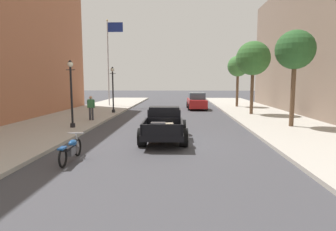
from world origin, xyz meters
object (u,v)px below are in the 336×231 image
at_px(street_lamp_near, 71,89).
at_px(street_tree_third, 238,67).
at_px(pedestrian_sidewalk_left, 91,106).
at_px(street_tree_nearest, 295,51).
at_px(street_lamp_far, 113,86).
at_px(flagpole, 110,53).
at_px(motorcycle_parked, 71,149).
at_px(car_background_red, 197,101).
at_px(hotrod_truck_black, 164,124).
at_px(street_tree_second, 253,59).

bearing_deg(street_lamp_near, street_tree_third, 49.26).
height_order(pedestrian_sidewalk_left, street_tree_nearest, street_tree_nearest).
distance_m(street_lamp_far, flagpole, 8.06).
distance_m(street_lamp_near, street_lamp_far, 7.82).
distance_m(flagpole, street_tree_nearest, 19.87).
height_order(motorcycle_parked, car_background_red, car_background_red).
relative_size(motorcycle_parked, car_background_red, 0.49).
bearing_deg(motorcycle_parked, street_lamp_far, 97.58).
distance_m(street_lamp_near, flagpole, 15.31).
xyz_separation_m(hotrod_truck_black, street_tree_nearest, (7.35, 3.35, 3.79)).
distance_m(hotrod_truck_black, car_background_red, 15.05).
bearing_deg(street_lamp_near, car_background_red, 58.03).
xyz_separation_m(pedestrian_sidewalk_left, street_tree_nearest, (12.68, -2.05, 3.46)).
xyz_separation_m(pedestrian_sidewalk_left, flagpole, (-1.53, 11.79, 4.68)).
bearing_deg(street_tree_third, hotrod_truck_black, -112.13).
xyz_separation_m(motorcycle_parked, street_tree_third, (9.73, 20.47, 3.84)).
distance_m(hotrod_truck_black, street_tree_second, 12.20).
bearing_deg(flagpole, street_lamp_far, -74.78).
bearing_deg(street_tree_second, street_tree_third, 88.64).
height_order(street_lamp_near, street_lamp_far, same).
bearing_deg(flagpole, street_tree_nearest, -44.25).
relative_size(street_lamp_far, street_tree_nearest, 0.69).
height_order(hotrod_truck_black, flagpole, flagpole).
xyz_separation_m(street_lamp_far, street_tree_second, (11.45, -0.55, 2.19)).
xyz_separation_m(hotrod_truck_black, pedestrian_sidewalk_left, (-5.33, 5.40, 0.33)).
xyz_separation_m(street_lamp_far, street_tree_nearest, (12.29, -6.78, 2.16)).
relative_size(pedestrian_sidewalk_left, flagpole, 0.18).
relative_size(motorcycle_parked, street_lamp_far, 0.55).
xyz_separation_m(flagpole, street_tree_nearest, (14.21, -13.84, -1.22)).
bearing_deg(pedestrian_sidewalk_left, car_background_red, 50.85).
relative_size(motorcycle_parked, street_lamp_near, 0.55).
distance_m(pedestrian_sidewalk_left, street_tree_third, 16.60).
height_order(car_background_red, flagpole, flagpole).
relative_size(car_background_red, street_lamp_near, 1.13).
bearing_deg(flagpole, motorcycle_parked, -79.84).
bearing_deg(street_lamp_near, street_tree_second, 31.21).
distance_m(flagpole, street_tree_second, 15.43).
bearing_deg(pedestrian_sidewalk_left, flagpole, 97.38).
xyz_separation_m(motorcycle_parked, street_lamp_near, (-2.40, 6.38, 1.94)).
bearing_deg(street_lamp_far, pedestrian_sidewalk_left, -94.77).
bearing_deg(flagpole, street_lamp_near, -84.59).
height_order(street_tree_nearest, street_tree_third, street_tree_nearest).
xyz_separation_m(motorcycle_parked, car_background_red, (5.42, 18.92, 0.33)).
relative_size(pedestrian_sidewalk_left, street_lamp_near, 0.43).
xyz_separation_m(pedestrian_sidewalk_left, street_tree_third, (12.01, 11.01, 3.20)).
height_order(car_background_red, street_lamp_far, street_lamp_far).
relative_size(hotrod_truck_black, motorcycle_parked, 2.34).
distance_m(hotrod_truck_black, street_tree_nearest, 8.92).
bearing_deg(pedestrian_sidewalk_left, motorcycle_parked, -76.43).
xyz_separation_m(pedestrian_sidewalk_left, street_tree_second, (11.84, 4.18, 3.49)).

